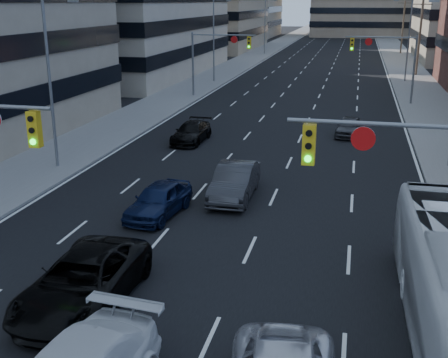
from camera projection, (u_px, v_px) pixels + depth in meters
road_surface at (337, 40)px, 130.63m from camera, size 18.00×300.00×0.02m
sidewalk_left at (288, 39)px, 133.12m from camera, size 5.00×300.00×0.15m
sidewalk_right at (388, 40)px, 128.10m from camera, size 5.00×300.00×0.15m
office_left_far at (203, 5)px, 105.63m from camera, size 20.00×30.00×16.00m
signal_near_right at (437, 183)px, 14.57m from camera, size 6.59×0.33×6.00m
signal_far_left at (217, 51)px, 52.19m from camera, size 6.09×0.33×6.00m
signal_far_right at (388, 55)px, 48.83m from camera, size 6.09×0.33×6.00m
utility_pole_midblock at (421, 27)px, 66.87m from camera, size 2.20×0.28×11.00m
utility_pole_distant at (404, 19)px, 94.68m from camera, size 2.20×0.28×11.00m
streetlight_left_near at (52, 76)px, 29.36m from camera, size 2.03×0.22×9.00m
streetlight_left_mid at (215, 36)px, 61.82m from camera, size 2.03×0.22×9.00m
streetlight_left_far at (266, 24)px, 94.27m from camera, size 2.03×0.22×9.00m
streetlight_right_far at (407, 36)px, 61.93m from camera, size 2.03×0.22×9.00m
black_pickup at (83, 281)px, 16.85m from camera, size 2.71×5.74×1.59m
sedan_blue at (159, 200)px, 23.95m from camera, size 2.17×4.37×1.43m
sedan_grey_center at (235, 182)px, 26.09m from camera, size 1.77×4.88×1.60m
sedan_black_far at (191, 132)px, 36.48m from camera, size 1.93×4.51×1.30m
sedan_grey_right at (349, 126)px, 38.18m from camera, size 1.94×3.96×1.30m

